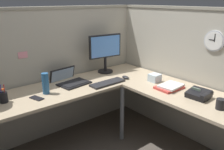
# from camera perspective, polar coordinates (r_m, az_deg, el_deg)

# --- Properties ---
(ground_plane) EXTENTS (6.80, 6.80, 0.00)m
(ground_plane) POSITION_cam_1_polar(r_m,az_deg,el_deg) (2.86, 2.06, -17.53)
(ground_plane) COLOR #4C443D
(cubicle_wall_back) EXTENTS (2.57, 0.12, 1.58)m
(cubicle_wall_back) POSITION_cam_1_polar(r_m,az_deg,el_deg) (3.00, -14.20, 0.55)
(cubicle_wall_back) COLOR #A8A393
(cubicle_wall_back) RESTS_ON ground
(cubicle_wall_right) EXTENTS (0.12, 2.37, 1.58)m
(cubicle_wall_right) POSITION_cam_1_polar(r_m,az_deg,el_deg) (2.96, 18.49, -0.03)
(cubicle_wall_right) COLOR #A8A393
(cubicle_wall_right) RESTS_ON ground
(desk) EXTENTS (2.35, 2.15, 0.73)m
(desk) POSITION_cam_1_polar(r_m,az_deg,el_deg) (2.43, 0.37, -7.12)
(desk) COLOR tan
(desk) RESTS_ON ground
(monitor) EXTENTS (0.46, 0.20, 0.50)m
(monitor) POSITION_cam_1_polar(r_m,az_deg,el_deg) (3.07, -1.65, 5.95)
(monitor) COLOR black
(monitor) RESTS_ON desk
(laptop) EXTENTS (0.39, 0.42, 0.22)m
(laptop) POSITION_cam_1_polar(r_m,az_deg,el_deg) (2.80, -10.38, -1.26)
(laptop) COLOR black
(laptop) RESTS_ON desk
(keyboard) EXTENTS (0.43, 0.15, 0.02)m
(keyboard) POSITION_cam_1_polar(r_m,az_deg,el_deg) (2.70, -1.06, -1.93)
(keyboard) COLOR #232326
(keyboard) RESTS_ON desk
(computer_mouse) EXTENTS (0.06, 0.10, 0.03)m
(computer_mouse) POSITION_cam_1_polar(r_m,az_deg,el_deg) (2.88, 3.30, -0.56)
(computer_mouse) COLOR #232326
(computer_mouse) RESTS_ON desk
(pen_cup) EXTENTS (0.08, 0.08, 0.18)m
(pen_cup) POSITION_cam_1_polar(r_m,az_deg,el_deg) (2.44, -24.77, -4.89)
(pen_cup) COLOR black
(pen_cup) RESTS_ON desk
(cell_phone) EXTENTS (0.11, 0.16, 0.01)m
(cell_phone) POSITION_cam_1_polar(r_m,az_deg,el_deg) (2.43, -17.78, -5.36)
(cell_phone) COLOR black
(cell_phone) RESTS_ON desk
(thermos_flask) EXTENTS (0.07, 0.07, 0.22)m
(thermos_flask) POSITION_cam_1_polar(r_m,az_deg,el_deg) (2.49, -15.79, -1.99)
(thermos_flask) COLOR #26598C
(thermos_flask) RESTS_ON desk
(office_phone) EXTENTS (0.20, 0.21, 0.11)m
(office_phone) POSITION_cam_1_polar(r_m,az_deg,el_deg) (2.47, 20.35, -4.45)
(office_phone) COLOR black
(office_phone) RESTS_ON desk
(book_stack) EXTENTS (0.30, 0.23, 0.04)m
(book_stack) POSITION_cam_1_polar(r_m,az_deg,el_deg) (2.64, 13.82, -2.78)
(book_stack) COLOR #BF3F38
(book_stack) RESTS_ON desk
(coffee_mug) EXTENTS (0.08, 0.08, 0.10)m
(coffee_mug) POSITION_cam_1_polar(r_m,az_deg,el_deg) (2.30, 24.79, -6.41)
(coffee_mug) COLOR black
(coffee_mug) RESTS_ON desk
(tissue_box) EXTENTS (0.12, 0.12, 0.09)m
(tissue_box) POSITION_cam_1_polar(r_m,az_deg,el_deg) (2.82, 10.28, -0.67)
(tissue_box) COLOR silver
(tissue_box) RESTS_ON desk
(wall_clock) EXTENTS (0.04, 0.22, 0.22)m
(wall_clock) POSITION_cam_1_polar(r_m,az_deg,el_deg) (2.69, 23.51, 7.57)
(wall_clock) COLOR #B7BABF
(pinned_note_leftmost) EXTENTS (0.10, 0.00, 0.07)m
(pinned_note_leftmost) POSITION_cam_1_polar(r_m,az_deg,el_deg) (2.75, -20.76, 4.54)
(pinned_note_leftmost) COLOR pink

